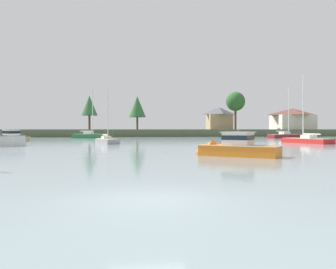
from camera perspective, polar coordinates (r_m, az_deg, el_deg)
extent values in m
plane|color=gray|center=(10.09, -3.28, -10.79)|extent=(537.31, 537.31, 0.00)
cube|color=#4C563D|center=(113.56, -7.27, 0.37)|extent=(241.79, 51.54, 1.97)
cube|color=#236B3D|center=(77.33, -12.98, -0.52)|extent=(8.42, 5.83, 1.56)
cube|color=#CCB78E|center=(77.31, -12.98, 0.07)|extent=(7.85, 5.35, 0.04)
cube|color=silver|center=(77.53, -13.24, 0.27)|extent=(2.29, 2.14, 0.50)
cylinder|color=silver|center=(77.05, -12.58, 3.82)|extent=(0.17, 0.17, 10.03)
cylinder|color=silver|center=(77.85, -13.60, 0.53)|extent=(3.01, 1.64, 0.13)
cylinder|color=silver|center=(77.85, -13.60, 0.57)|extent=(2.72, 1.49, 0.14)
cylinder|color=#999999|center=(76.18, -11.52, 3.83)|extent=(2.97, 1.54, 9.98)
cube|color=gray|center=(48.82, -10.27, -1.39)|extent=(3.68, 6.58, 1.10)
cube|color=#CCB78E|center=(48.80, -10.27, -0.72)|extent=(3.36, 6.15, 0.04)
cube|color=silver|center=(49.10, -10.37, -0.46)|extent=(1.49, 1.68, 0.38)
cylinder|color=silver|center=(48.34, -10.11, 3.49)|extent=(0.13, 0.13, 7.09)
cylinder|color=silver|center=(49.52, -10.52, -0.12)|extent=(0.92, 2.44, 0.10)
cylinder|color=silver|center=(49.52, -10.52, -0.06)|extent=(0.87, 2.22, 0.14)
cylinder|color=#999999|center=(47.12, -9.67, 3.53)|extent=(0.84, 2.43, 7.05)
cube|color=tan|center=(61.47, -24.76, -0.90)|extent=(4.61, 6.41, 1.29)
cube|color=black|center=(61.46, -24.77, -0.33)|extent=(4.74, 6.56, 0.05)
cube|color=silver|center=(61.33, -24.88, 0.25)|extent=(2.41, 2.73, 1.17)
cube|color=#19232D|center=(61.33, -24.88, 0.36)|extent=(2.46, 2.79, 0.42)
cube|color=beige|center=(61.33, -24.88, 0.82)|extent=(2.75, 3.09, 0.06)
cylinder|color=silver|center=(61.33, -24.88, 1.43)|extent=(0.03, 0.03, 1.24)
cube|color=orange|center=(26.15, 11.90, -3.17)|extent=(5.94, 5.37, 1.31)
cone|color=orange|center=(27.26, 6.05, -2.99)|extent=(2.51, 2.55, 1.96)
cube|color=silver|center=(26.11, 11.90, -1.81)|extent=(6.08, 5.51, 0.05)
cube|color=silver|center=(26.12, 11.72, -0.71)|extent=(2.61, 2.58, 0.94)
cube|color=#19232D|center=(26.12, 11.72, -0.50)|extent=(2.67, 2.63, 0.34)
cube|color=beige|center=(26.12, 11.73, 0.39)|extent=(2.97, 2.95, 0.06)
cylinder|color=silver|center=(26.11, 11.73, 1.29)|extent=(0.03, 0.03, 0.76)
cube|color=maroon|center=(81.63, 19.28, -0.48)|extent=(9.65, 5.30, 1.43)
cube|color=#CCB78E|center=(81.61, 19.28, 0.03)|extent=(9.03, 4.84, 0.04)
cube|color=silver|center=(81.28, 19.05, 0.24)|extent=(2.45, 2.14, 0.56)
cylinder|color=silver|center=(82.25, 19.67, 3.89)|extent=(0.19, 0.19, 11.02)
cylinder|color=silver|center=(80.81, 18.72, 0.51)|extent=(3.60, 1.33, 0.15)
cylinder|color=silver|center=(80.81, 18.72, 0.55)|extent=(3.24, 1.20, 0.14)
cylinder|color=#999999|center=(83.60, 20.56, 3.82)|extent=(3.57, 1.21, 10.98)
cone|color=navy|center=(74.34, -25.93, -0.55)|extent=(2.76, 2.74, 2.22)
cube|color=#B2231E|center=(53.11, 22.28, -1.25)|extent=(4.19, 8.52, 1.14)
cube|color=#CCB78E|center=(53.09, 22.28, -0.62)|extent=(3.81, 7.97, 0.04)
cube|color=silver|center=(52.79, 22.60, -0.34)|extent=(1.81, 2.10, 0.49)
cylinder|color=silver|center=(53.65, 21.82, 4.45)|extent=(0.16, 0.16, 9.42)
cylinder|color=silver|center=(52.37, 23.04, 0.03)|extent=(0.95, 3.22, 0.13)
cylinder|color=silver|center=(52.37, 23.04, 0.08)|extent=(0.88, 2.90, 0.14)
cylinder|color=#999999|center=(54.84, 20.62, 4.36)|extent=(0.85, 3.20, 9.37)
sphere|color=orange|center=(79.20, -22.21, -0.57)|extent=(0.50, 0.50, 0.50)
torus|color=#333338|center=(79.19, -22.21, -0.36)|extent=(0.12, 0.12, 0.02)
cylinder|color=brown|center=(116.65, 11.29, 2.82)|extent=(0.75, 0.75, 7.99)
sphere|color=#2D602D|center=(116.96, 11.29, 5.49)|extent=(6.47, 6.47, 6.47)
cylinder|color=brown|center=(103.92, -5.20, 2.59)|extent=(0.58, 0.58, 6.23)
cone|color=#336B38|center=(104.11, -5.20, 4.71)|extent=(5.25, 5.25, 6.42)
cylinder|color=brown|center=(94.88, -13.09, 2.74)|extent=(0.57, 0.57, 6.27)
cone|color=#336B38|center=(95.05, -13.10, 4.78)|extent=(4.40, 4.40, 5.38)
cube|color=silver|center=(120.19, 20.22, 1.95)|extent=(11.99, 9.77, 4.74)
pyramid|color=brown|center=(120.31, 20.23, 3.62)|extent=(12.95, 10.55, 2.27)
cube|color=tan|center=(122.74, 8.61, 2.12)|extent=(8.20, 6.66, 5.35)
pyramid|color=#565B66|center=(122.89, 8.61, 3.96)|extent=(8.85, 7.19, 2.54)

